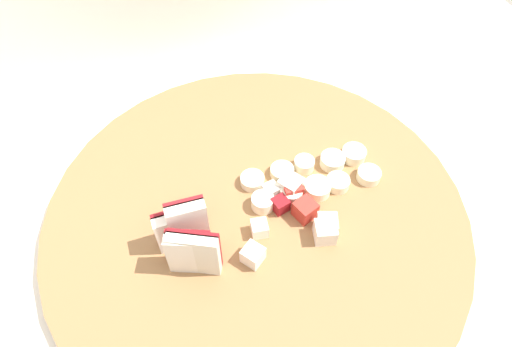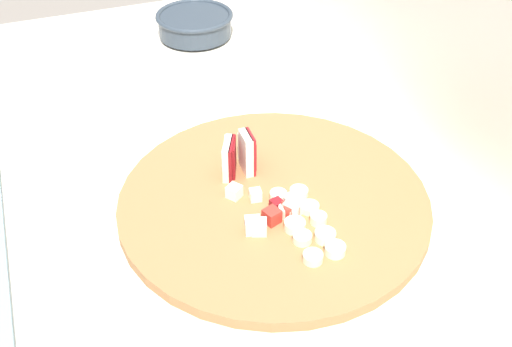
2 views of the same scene
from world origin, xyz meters
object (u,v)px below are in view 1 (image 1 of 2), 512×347
apple_wedge_fan (188,239)px  banana_slice_rows (312,177)px  cutting_board (256,215)px  apple_dice_pile (295,212)px

apple_wedge_fan → banana_slice_rows: bearing=16.4°
cutting_board → apple_wedge_fan: (-0.08, -0.03, 0.04)m
cutting_board → apple_wedge_fan: bearing=-161.4°
cutting_board → apple_dice_pile: apple_dice_pile is taller
cutting_board → apple_wedge_fan: 0.09m
cutting_board → banana_slice_rows: 0.07m
cutting_board → banana_slice_rows: size_ratio=2.97×
apple_dice_pile → banana_slice_rows: bearing=45.9°
apple_dice_pile → banana_slice_rows: (0.04, 0.04, -0.00)m
apple_wedge_fan → banana_slice_rows: (0.15, 0.04, -0.02)m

